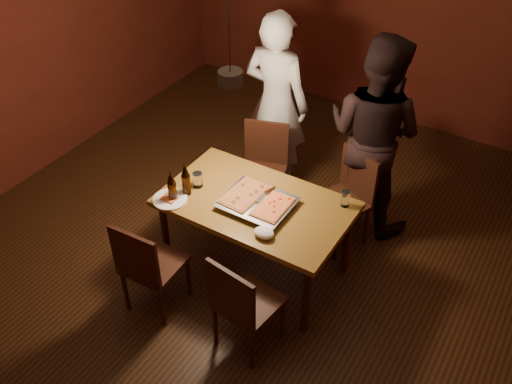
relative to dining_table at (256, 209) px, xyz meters
The scene contains 19 objects.
room_shell 0.77m from the dining_table, 167.35° to the left, with size 6.00×6.00×6.00m.
dining_table is the anchor object (origin of this frame).
chair_far_left 0.89m from the dining_table, 116.74° to the left, with size 0.53×0.53×0.49m.
chair_far_right 0.92m from the dining_table, 58.68° to the left, with size 0.55×0.55×0.49m.
chair_near_left 0.96m from the dining_table, 120.12° to the right, with size 0.44×0.44×0.49m.
chair_near_right 0.84m from the dining_table, 65.66° to the right, with size 0.47×0.47×0.49m.
pizza_tray 0.11m from the dining_table, 50.05° to the right, with size 0.55×0.45×0.05m, color silver.
pizza_meat 0.16m from the dining_table, 162.89° to the right, with size 0.25×0.40×0.02m, color maroon.
pizza_cheese 0.22m from the dining_table, 12.38° to the right, with size 0.22×0.35×0.02m, color gold.
spatula 0.14m from the dining_table, ahead, with size 0.09×0.24×0.04m, color silver, non-canonical shape.
beer_bottle_a 0.69m from the dining_table, 150.33° to the right, with size 0.07×0.07×0.27m.
beer_bottle_b 0.61m from the dining_table, 159.43° to the right, with size 0.07×0.07×0.28m.
water_glass_left 0.54m from the dining_table, behind, with size 0.08×0.08×0.13m, color silver.
water_glass_right 0.72m from the dining_table, 27.91° to the left, with size 0.07×0.07×0.14m, color silver.
plate_slice 0.69m from the dining_table, 150.09° to the right, with size 0.28×0.28×0.03m.
napkin 0.42m from the dining_table, 49.93° to the right, with size 0.16×0.12×0.07m, color white.
diner_white 1.32m from the dining_table, 113.08° to the left, with size 0.67×0.44×1.83m, color silver.
diner_dark 1.28m from the dining_table, 66.59° to the left, with size 0.90×0.70×1.85m, color black.
pendant_lamp 1.11m from the dining_table, 167.35° to the left, with size 0.18×0.18×1.10m.
Camera 1 is at (2.09, -3.04, 3.63)m, focal length 40.00 mm.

